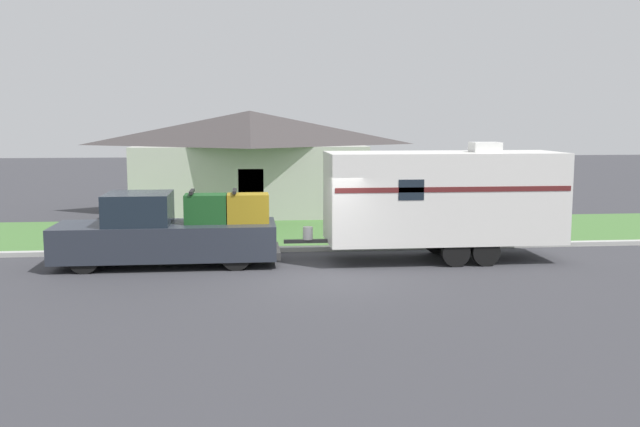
% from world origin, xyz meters
% --- Properties ---
extents(ground_plane, '(120.00, 120.00, 0.00)m').
position_xyz_m(ground_plane, '(0.00, 0.00, 0.00)').
color(ground_plane, '#38383D').
extents(curb_strip, '(80.00, 0.30, 0.14)m').
position_xyz_m(curb_strip, '(0.00, 3.75, 0.07)').
color(curb_strip, '#ADADA8').
rests_on(curb_strip, ground_plane).
extents(lawn_strip, '(80.00, 7.00, 0.03)m').
position_xyz_m(lawn_strip, '(0.00, 7.40, 0.01)').
color(lawn_strip, '#477538').
rests_on(lawn_strip, ground_plane).
extents(house_across_street, '(10.32, 6.66, 4.42)m').
position_xyz_m(house_across_street, '(-1.67, 13.41, 2.29)').
color(house_across_street, '#B2B2A8').
rests_on(house_across_street, ground_plane).
extents(pickup_truck, '(6.16, 2.04, 2.10)m').
position_xyz_m(pickup_truck, '(-4.05, 1.98, 0.92)').
color(pickup_truck, black).
rests_on(pickup_truck, ground_plane).
extents(travel_trailer, '(7.94, 2.30, 3.40)m').
position_xyz_m(travel_trailer, '(3.78, 1.98, 1.82)').
color(travel_trailer, black).
rests_on(travel_trailer, ground_plane).
extents(mailbox, '(0.48, 0.20, 1.22)m').
position_xyz_m(mailbox, '(5.49, 4.81, 0.94)').
color(mailbox, brown).
rests_on(mailbox, ground_plane).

